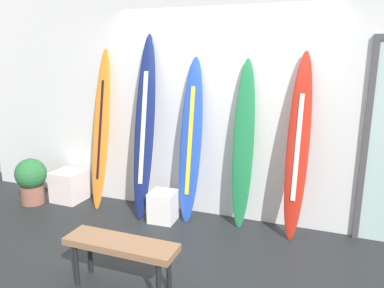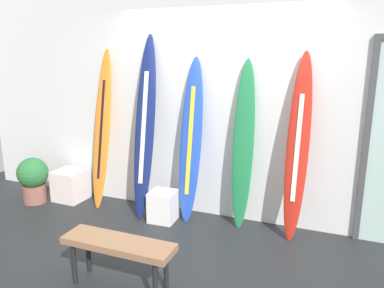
{
  "view_description": "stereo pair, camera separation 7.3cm",
  "coord_description": "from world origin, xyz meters",
  "views": [
    {
      "loc": [
        1.23,
        -2.97,
        1.98
      ],
      "look_at": [
        -0.26,
        0.95,
        0.96
      ],
      "focal_mm": 34.64,
      "sensor_mm": 36.0,
      "label": 1
    },
    {
      "loc": [
        1.3,
        -2.94,
        1.98
      ],
      "look_at": [
        -0.26,
        0.95,
        0.96
      ],
      "focal_mm": 34.64,
      "sensor_mm": 36.0,
      "label": 2
    }
  ],
  "objects": [
    {
      "name": "bench",
      "position": [
        -0.34,
        -0.53,
        0.38
      ],
      "size": [
        1.0,
        0.29,
        0.44
      ],
      "color": "#906748",
      "rests_on": "ground"
    },
    {
      "name": "wall_back",
      "position": [
        0.0,
        1.3,
        1.4
      ],
      "size": [
        7.2,
        0.2,
        2.8
      ],
      "primitive_type": "cube",
      "color": "silver",
      "rests_on": "ground"
    },
    {
      "name": "ground",
      "position": [
        0.0,
        0.0,
        -0.02
      ],
      "size": [
        8.0,
        8.0,
        0.04
      ],
      "primitive_type": "cube",
      "color": "#232628"
    },
    {
      "name": "display_block_left",
      "position": [
        -2.06,
        0.93,
        0.21
      ],
      "size": [
        0.4,
        0.4,
        0.42
      ],
      "color": "silver",
      "rests_on": "ground"
    },
    {
      "name": "surfboard_cobalt",
      "position": [
        -0.29,
        1.0,
        0.96
      ],
      "size": [
        0.28,
        0.38,
        1.95
      ],
      "color": "blue",
      "rests_on": "ground"
    },
    {
      "name": "surfboard_navy",
      "position": [
        -0.86,
        0.92,
        1.1
      ],
      "size": [
        0.28,
        0.52,
        2.22
      ],
      "color": "navy",
      "rests_on": "ground"
    },
    {
      "name": "surfboard_crimson",
      "position": [
        0.93,
        0.99,
        1.0
      ],
      "size": [
        0.26,
        0.38,
        2.02
      ],
      "color": "red",
      "rests_on": "ground"
    },
    {
      "name": "potted_plant",
      "position": [
        -2.46,
        0.67,
        0.34
      ],
      "size": [
        0.41,
        0.41,
        0.62
      ],
      "color": "#895447",
      "rests_on": "ground"
    },
    {
      "name": "surfboard_sunset",
      "position": [
        -1.52,
        0.98,
        1.03
      ],
      "size": [
        0.27,
        0.44,
        2.05
      ],
      "color": "orange",
      "rests_on": "ground"
    },
    {
      "name": "surfboard_emerald",
      "position": [
        0.33,
        1.04,
        0.97
      ],
      "size": [
        0.24,
        0.26,
        1.94
      ],
      "color": "#207B46",
      "rests_on": "ground"
    },
    {
      "name": "display_block_center",
      "position": [
        -0.58,
        0.8,
        0.18
      ],
      "size": [
        0.32,
        0.32,
        0.37
      ],
      "color": "white",
      "rests_on": "ground"
    }
  ]
}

